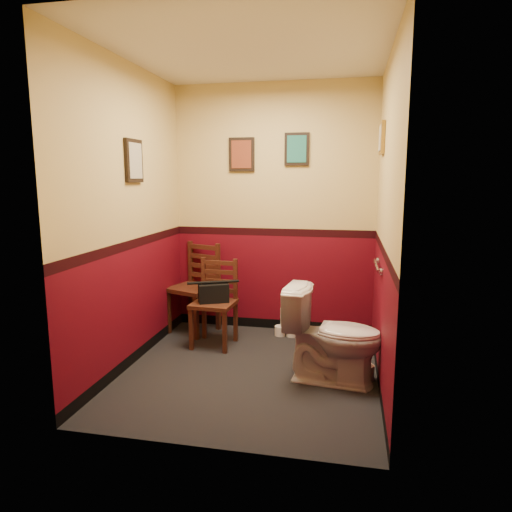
# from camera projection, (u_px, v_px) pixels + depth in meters

# --- Properties ---
(floor) EXTENTS (2.20, 2.40, 0.00)m
(floor) POSITION_uv_depth(u_px,v_px,m) (250.00, 371.00, 4.06)
(floor) COLOR black
(floor) RESTS_ON ground
(ceiling) EXTENTS (2.20, 2.40, 0.00)m
(ceiling) POSITION_uv_depth(u_px,v_px,m) (250.00, 50.00, 3.61)
(ceiling) COLOR silver
(ceiling) RESTS_ON ground
(wall_back) EXTENTS (2.20, 0.00, 2.70)m
(wall_back) POSITION_uv_depth(u_px,v_px,m) (273.00, 210.00, 4.99)
(wall_back) COLOR #550713
(wall_back) RESTS_ON ground
(wall_front) EXTENTS (2.20, 0.00, 2.70)m
(wall_front) POSITION_uv_depth(u_px,v_px,m) (206.00, 238.00, 2.68)
(wall_front) COLOR #550713
(wall_front) RESTS_ON ground
(wall_left) EXTENTS (0.00, 2.40, 2.70)m
(wall_left) POSITION_uv_depth(u_px,v_px,m) (129.00, 218.00, 4.05)
(wall_left) COLOR #550713
(wall_left) RESTS_ON ground
(wall_right) EXTENTS (0.00, 2.40, 2.70)m
(wall_right) POSITION_uv_depth(u_px,v_px,m) (385.00, 223.00, 3.62)
(wall_right) COLOR #550713
(wall_right) RESTS_ON ground
(grab_bar) EXTENTS (0.05, 0.56, 0.06)m
(grab_bar) POSITION_uv_depth(u_px,v_px,m) (377.00, 266.00, 3.93)
(grab_bar) COLOR silver
(grab_bar) RESTS_ON wall_right
(framed_print_back_a) EXTENTS (0.28, 0.04, 0.36)m
(framed_print_back_a) POSITION_uv_depth(u_px,v_px,m) (242.00, 154.00, 4.94)
(framed_print_back_a) COLOR black
(framed_print_back_a) RESTS_ON wall_back
(framed_print_back_b) EXTENTS (0.26, 0.04, 0.34)m
(framed_print_back_b) POSITION_uv_depth(u_px,v_px,m) (297.00, 149.00, 4.81)
(framed_print_back_b) COLOR black
(framed_print_back_b) RESTS_ON wall_back
(framed_print_left) EXTENTS (0.04, 0.30, 0.38)m
(framed_print_left) POSITION_uv_depth(u_px,v_px,m) (134.00, 161.00, 4.06)
(framed_print_left) COLOR black
(framed_print_left) RESTS_ON wall_left
(framed_print_right) EXTENTS (0.04, 0.34, 0.28)m
(framed_print_right) POSITION_uv_depth(u_px,v_px,m) (382.00, 138.00, 4.08)
(framed_print_right) COLOR olive
(framed_print_right) RESTS_ON wall_right
(toilet) EXTENTS (0.86, 0.55, 0.80)m
(toilet) POSITION_uv_depth(u_px,v_px,m) (333.00, 336.00, 3.80)
(toilet) COLOR white
(toilet) RESTS_ON floor
(toilet_brush) EXTENTS (0.13, 0.13, 0.47)m
(toilet_brush) POSITION_uv_depth(u_px,v_px,m) (366.00, 371.00, 3.88)
(toilet_brush) COLOR silver
(toilet_brush) RESTS_ON floor
(chair_left) EXTENTS (0.59, 0.59, 0.98)m
(chair_left) POSITION_uv_depth(u_px,v_px,m) (196.00, 288.00, 5.08)
(chair_left) COLOR #4E2517
(chair_left) RESTS_ON floor
(chair_right) EXTENTS (0.43, 0.43, 0.88)m
(chair_right) POSITION_uv_depth(u_px,v_px,m) (215.00, 303.00, 4.66)
(chair_right) COLOR #4E2517
(chair_right) RESTS_ON floor
(handbag) EXTENTS (0.33, 0.26, 0.22)m
(handbag) POSITION_uv_depth(u_px,v_px,m) (213.00, 293.00, 4.60)
(handbag) COLOR black
(handbag) RESTS_ON chair_right
(tp_stack) EXTENTS (0.24, 0.15, 0.32)m
(tp_stack) POSITION_uv_depth(u_px,v_px,m) (286.00, 324.00, 4.94)
(tp_stack) COLOR silver
(tp_stack) RESTS_ON floor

